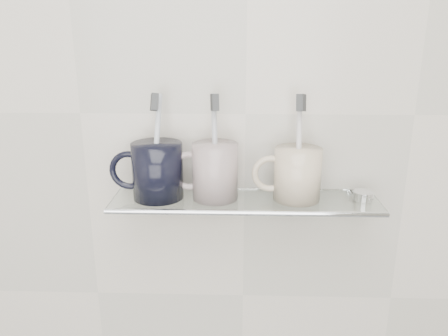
{
  "coord_description": "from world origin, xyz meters",
  "views": [
    {
      "loc": [
        -0.02,
        0.27,
        1.4
      ],
      "look_at": [
        -0.04,
        1.04,
        1.16
      ],
      "focal_mm": 35.0,
      "sensor_mm": 36.0,
      "label": 1
    }
  ],
  "objects_px": {
    "mug_right": "(297,174)",
    "shelf_glass": "(245,201)",
    "mug_center": "(215,171)",
    "mug_left": "(158,171)"
  },
  "relations": [
    {
      "from": "mug_right",
      "to": "shelf_glass",
      "type": "bearing_deg",
      "value": -167.27
    },
    {
      "from": "mug_center",
      "to": "mug_right",
      "type": "bearing_deg",
      "value": 16.85
    },
    {
      "from": "mug_left",
      "to": "mug_center",
      "type": "height_order",
      "value": "same"
    },
    {
      "from": "shelf_glass",
      "to": "mug_right",
      "type": "height_order",
      "value": "mug_right"
    },
    {
      "from": "mug_left",
      "to": "mug_center",
      "type": "relative_size",
      "value": 1.0
    },
    {
      "from": "shelf_glass",
      "to": "mug_right",
      "type": "xyz_separation_m",
      "value": [
        0.1,
        0.0,
        0.05
      ]
    },
    {
      "from": "shelf_glass",
      "to": "mug_right",
      "type": "bearing_deg",
      "value": 2.96
    },
    {
      "from": "mug_left",
      "to": "mug_center",
      "type": "distance_m",
      "value": 0.11
    },
    {
      "from": "shelf_glass",
      "to": "mug_left",
      "type": "height_order",
      "value": "mug_left"
    },
    {
      "from": "shelf_glass",
      "to": "mug_left",
      "type": "xyz_separation_m",
      "value": [
        -0.16,
        0.0,
        0.06
      ]
    }
  ]
}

